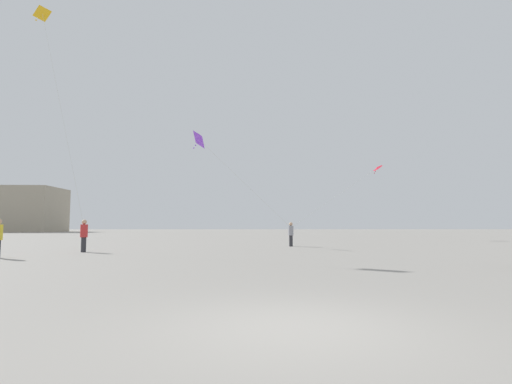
# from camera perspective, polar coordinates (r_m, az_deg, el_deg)

# --- Properties ---
(ground_plane) EXTENTS (300.00, 300.00, 0.00)m
(ground_plane) POSITION_cam_1_polar(r_m,az_deg,el_deg) (6.01, 5.65, -18.71)
(ground_plane) COLOR gray
(person_in_red) EXTENTS (0.38, 0.38, 1.77)m
(person_in_red) POSITION_cam_1_polar(r_m,az_deg,el_deg) (23.82, -23.30, -5.55)
(person_in_red) COLOR #2D2D33
(person_in_red) RESTS_ON ground_plane
(person_in_grey) EXTENTS (0.36, 0.36, 1.67)m
(person_in_grey) POSITION_cam_1_polar(r_m,az_deg,el_deg) (28.04, 4.99, -5.86)
(person_in_grey) COLOR #2D2D33
(person_in_grey) RESTS_ON ground_plane
(kite_amber_delta) EXTENTS (5.64, 4.71, 14.83)m
(kite_amber_delta) POSITION_cam_1_polar(r_m,az_deg,el_deg) (32.68, -27.99, 20.84)
(kite_amber_delta) COLOR yellow
(kite_violet_delta) EXTENTS (7.32, 3.53, 7.24)m
(kite_violet_delta) POSITION_cam_1_polar(r_m,az_deg,el_deg) (31.27, -7.96, 7.28)
(kite_violet_delta) COLOR purple
(kite_crimson_diamond) EXTENTS (11.97, 15.95, 6.89)m
(kite_crimson_diamond) POSITION_cam_1_polar(r_m,az_deg,el_deg) (45.72, 16.80, 3.27)
(kite_crimson_diamond) COLOR red
(building_left_hall) EXTENTS (23.97, 13.02, 10.01)m
(building_left_hall) POSITION_cam_1_polar(r_m,az_deg,el_deg) (106.83, -32.20, -2.14)
(building_left_hall) COLOR #A39984
(building_left_hall) RESTS_ON ground_plane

